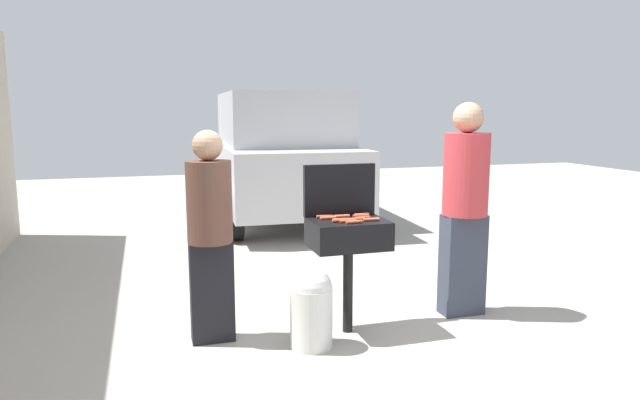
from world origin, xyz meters
The scene contains 19 objects.
ground_plane centered at (0.00, 0.00, 0.00)m, with size 24.00×24.00×0.00m, color #9E998E.
bbq_grill centered at (0.06, 0.24, 0.77)m, with size 0.60×0.44×0.91m.
grill_lid_open centered at (0.06, 0.46, 1.12)m, with size 0.60×0.05×0.42m, color black.
hot_dog_0 centered at (0.11, 0.20, 0.93)m, with size 0.03×0.03×0.13m, color #B74C33.
hot_dog_1 centered at (0.02, 0.15, 0.93)m, with size 0.03×0.03×0.13m, color #AD4228.
hot_dog_2 centered at (0.06, 0.10, 0.93)m, with size 0.03×0.03×0.13m, color #B74C33.
hot_dog_3 centered at (-0.08, 0.32, 0.93)m, with size 0.03×0.03×0.13m, color #C6593D.
hot_dog_4 centered at (0.04, 0.35, 0.93)m, with size 0.03×0.03×0.13m, color #C6593D.
hot_dog_5 centered at (-0.01, 0.22, 0.93)m, with size 0.03×0.03×0.13m, color #AD4228.
hot_dog_6 centered at (0.18, 0.24, 0.93)m, with size 0.03×0.03×0.13m, color #AD4228.
hot_dog_7 centered at (0.22, 0.16, 0.93)m, with size 0.03×0.03×0.13m, color #C6593D.
hot_dog_8 centered at (-0.03, 0.18, 0.93)m, with size 0.03×0.03×0.13m, color #AD4228.
hot_dog_9 centered at (-0.09, 0.38, 0.93)m, with size 0.03×0.03×0.13m, color #AD4228.
hot_dog_10 centered at (0.19, 0.32, 0.93)m, with size 0.03×0.03×0.13m, color #AD4228.
hot_dog_11 centered at (0.22, 0.37, 0.93)m, with size 0.03×0.03×0.13m, color #C6593D.
propane_tank centered at (-0.30, 0.03, 0.32)m, with size 0.32×0.32×0.62m.
person_left centered at (-1.00, 0.38, 0.88)m, with size 0.34×0.34×1.62m.
person_right centered at (1.15, 0.35, 0.99)m, with size 0.38×0.38×1.83m.
parked_minivan centered at (0.65, 5.21, 1.03)m, with size 2.20×4.49×2.02m.
Camera 1 is at (-1.44, -3.92, 1.77)m, focal length 32.31 mm.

